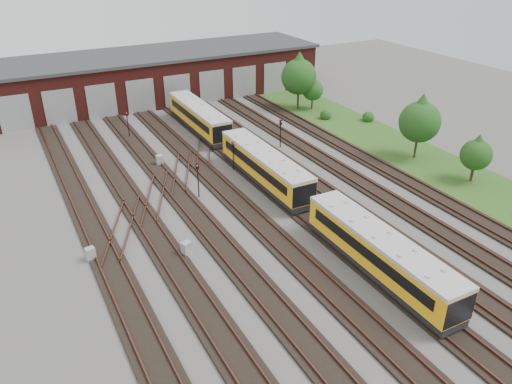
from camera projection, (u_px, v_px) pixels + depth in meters
name	position (u px, v px, depth m)	size (l,w,h in m)	color
ground	(292.00, 228.00, 39.64)	(120.00, 120.00, 0.00)	#464441
track_network	(286.00, 224.00, 39.98)	(30.40, 70.00, 0.33)	black
maintenance_shed	(142.00, 77.00, 69.51)	(51.00, 12.50, 6.35)	#501914
grass_verge	(390.00, 145.00, 55.42)	(8.00, 55.00, 0.05)	#264D19
metro_train	(265.00, 166.00, 46.03)	(2.57, 45.65, 2.82)	black
signal_mast_0	(198.00, 176.00, 43.44)	(0.29, 0.28, 3.27)	black
signal_mast_1	(233.00, 152.00, 48.68)	(0.24, 0.23, 2.93)	black
signal_mast_2	(128.00, 121.00, 56.47)	(0.27, 0.25, 3.13)	black
signal_mast_3	(281.00, 130.00, 53.83)	(0.30, 0.28, 3.16)	black
relay_cabinet_0	(91.00, 254.00, 35.54)	(0.63, 0.52, 1.04)	#989B9D
relay_cabinet_1	(160.00, 160.00, 50.25)	(0.65, 0.55, 1.09)	#989B9D
relay_cabinet_2	(187.00, 249.00, 36.09)	(0.66, 0.55, 1.11)	#989B9D
relay_cabinet_3	(251.00, 148.00, 53.17)	(0.67, 0.56, 1.12)	#989B9D
relay_cabinet_4	(226.00, 133.00, 57.17)	(0.63, 0.52, 1.04)	#989B9D
tree_0	(299.00, 73.00, 64.66)	(4.60, 4.60, 7.62)	#352518
tree_1	(313.00, 87.00, 65.49)	(2.77, 2.77, 4.59)	#352518
tree_2	(420.00, 117.00, 50.20)	(4.18, 4.18, 6.93)	#352518
tree_3	(477.00, 151.00, 45.85)	(2.88, 2.88, 4.77)	#352518
bush_1	(326.00, 114.00, 62.96)	(1.41, 1.41, 1.41)	#174012
bush_2	(368.00, 116.00, 62.19)	(1.45, 1.45, 1.45)	#174012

